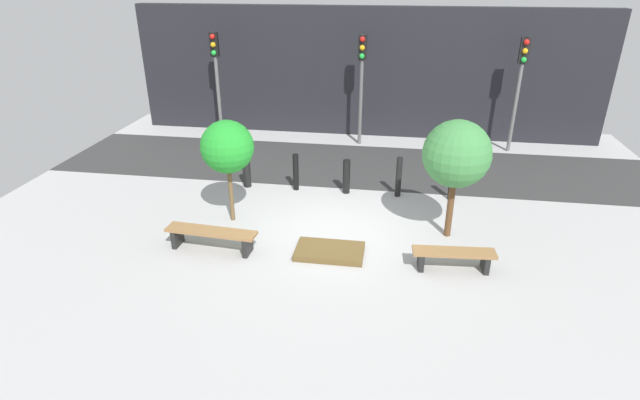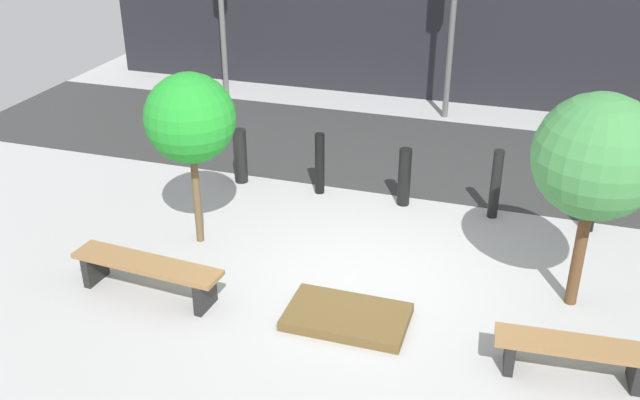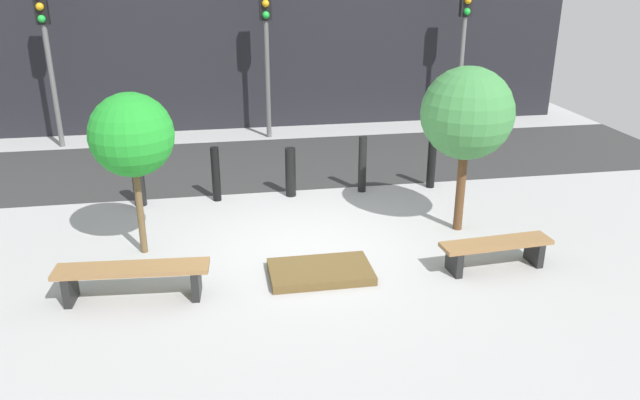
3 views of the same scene
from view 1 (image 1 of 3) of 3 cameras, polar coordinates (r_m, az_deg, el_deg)
ground_plane at (r=11.43m, az=1.72°, el=-3.87°), size 18.00×18.00×0.00m
road_strip at (r=15.43m, az=3.83°, el=4.01°), size 18.00×3.67×0.01m
building_facade at (r=18.07m, az=5.07°, el=14.30°), size 16.20×0.50×4.39m
bench_left at (r=10.90m, az=-12.31°, el=-3.96°), size 2.01×0.55×0.47m
bench_right at (r=10.35m, az=15.03°, el=-6.21°), size 1.66×0.50×0.42m
planter_bed at (r=10.63m, az=1.11°, el=-5.89°), size 1.44×0.87×0.12m
tree_behind_left_bench at (r=11.52m, az=-10.56°, el=5.96°), size 1.21×1.21×2.46m
tree_behind_right_bench at (r=10.95m, az=15.35°, el=5.04°), size 1.45×1.45×2.68m
bollard_far_left at (r=13.86m, az=-8.38°, el=3.32°), size 0.22×0.22×0.92m
bollard_left at (r=13.51m, az=-2.79°, el=3.20°), size 0.15×0.15×1.02m
bollard_center at (r=13.33m, az=3.04°, el=2.70°), size 0.20×0.20×0.93m
bollard_right at (r=13.25m, az=8.98°, el=2.62°), size 0.15×0.15×1.08m
bollard_far_right at (r=13.36m, az=14.87°, el=1.98°), size 0.16×0.16×0.96m
traffic_light_west at (r=17.85m, az=-11.81°, el=14.72°), size 0.28×0.27×3.60m
traffic_light_mid_west at (r=16.80m, az=4.78°, el=14.55°), size 0.28×0.27×3.61m
traffic_light_mid_east at (r=17.17m, az=21.93°, el=13.14°), size 0.28×0.27×3.62m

